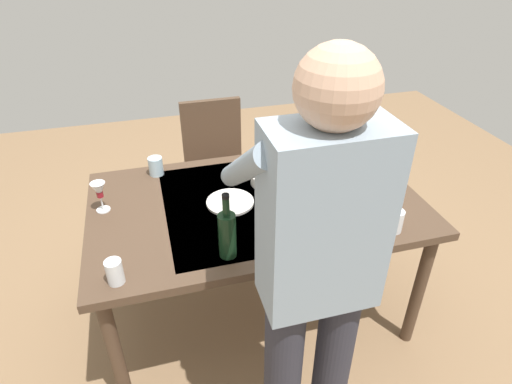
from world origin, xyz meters
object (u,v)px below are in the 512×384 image
(chair_near, at_px, (216,160))
(water_cup_far_left, at_px, (305,204))
(wine_bottle, at_px, (227,234))
(water_cup_near_left, at_px, (395,221))
(water_cup_far_right, at_px, (115,272))
(person_server, at_px, (315,272))
(water_cup_near_right, at_px, (156,166))
(dining_table, at_px, (256,212))
(side_bowl_salad, at_px, (268,178))
(serving_bowl_pasta, at_px, (306,160))
(wine_glass_left, at_px, (99,192))
(dinner_plate_far, at_px, (370,200))
(dinner_plate_near, at_px, (230,202))

(chair_near, xyz_separation_m, water_cup_far_left, (-0.24, 1.03, 0.27))
(wine_bottle, height_order, water_cup_far_left, wine_bottle)
(water_cup_near_left, xyz_separation_m, water_cup_far_right, (1.18, 0.01, -0.00))
(person_server, height_order, water_cup_near_right, person_server)
(dining_table, bearing_deg, water_cup_near_right, -40.97)
(water_cup_near_left, distance_m, side_bowl_salad, 0.68)
(water_cup_far_right, distance_m, serving_bowl_pasta, 1.21)
(water_cup_near_left, bearing_deg, water_cup_far_right, 0.25)
(water_cup_far_left, bearing_deg, wine_glass_left, -16.74)
(wine_bottle, relative_size, water_cup_far_left, 2.99)
(dining_table, height_order, water_cup_near_left, water_cup_near_left)
(side_bowl_salad, bearing_deg, serving_bowl_pasta, -154.51)
(person_server, height_order, dinner_plate_far, person_server)
(wine_glass_left, height_order, side_bowl_salad, wine_glass_left)
(dinner_plate_near, bearing_deg, dining_table, 174.14)
(water_cup_far_left, bearing_deg, wine_bottle, 25.29)
(chair_near, bearing_deg, water_cup_near_left, 114.35)
(person_server, bearing_deg, water_cup_near_right, -68.83)
(water_cup_far_left, relative_size, dinner_plate_far, 0.43)
(water_cup_near_left, height_order, water_cup_far_left, water_cup_near_left)
(dining_table, bearing_deg, person_server, 89.43)
(dining_table, height_order, water_cup_near_right, water_cup_near_right)
(water_cup_far_left, distance_m, dinner_plate_near, 0.37)
(chair_near, relative_size, water_cup_far_left, 9.19)
(side_bowl_salad, bearing_deg, water_cup_far_right, 35.10)
(dinner_plate_near, relative_size, dinner_plate_far, 1.00)
(water_cup_near_left, bearing_deg, wine_bottle, -2.62)
(chair_near, xyz_separation_m, water_cup_near_right, (0.40, 0.48, 0.27))
(dining_table, height_order, serving_bowl_pasta, serving_bowl_pasta)
(serving_bowl_pasta, bearing_deg, wine_bottle, 47.05)
(water_cup_far_right, bearing_deg, dining_table, -149.14)
(dining_table, xyz_separation_m, person_server, (0.01, 0.75, 0.28))
(dinner_plate_near, bearing_deg, person_server, 98.89)
(wine_glass_left, relative_size, water_cup_near_left, 1.46)
(wine_bottle, height_order, dinner_plate_far, wine_bottle)
(wine_glass_left, xyz_separation_m, dinner_plate_far, (-1.25, 0.26, -0.10))
(chair_near, height_order, person_server, person_server)
(dining_table, height_order, water_cup_far_right, water_cup_far_right)
(side_bowl_salad, bearing_deg, dinner_plate_near, 29.29)
(water_cup_far_right, height_order, dinner_plate_far, water_cup_far_right)
(wine_bottle, relative_size, water_cup_near_left, 2.86)
(wine_bottle, xyz_separation_m, dinner_plate_far, (-0.75, -0.20, -0.10))
(person_server, distance_m, dinner_plate_far, 0.83)
(water_cup_far_right, height_order, serving_bowl_pasta, water_cup_far_right)
(water_cup_near_left, distance_m, water_cup_far_left, 0.40)
(chair_near, relative_size, water_cup_near_right, 9.21)
(dining_table, xyz_separation_m, dinner_plate_near, (0.13, -0.01, 0.08))
(water_cup_far_right, xyz_separation_m, dinner_plate_near, (-0.53, -0.41, -0.04))
(dinner_plate_far, bearing_deg, serving_bowl_pasta, -67.07)
(side_bowl_salad, bearing_deg, wine_glass_left, 2.01)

